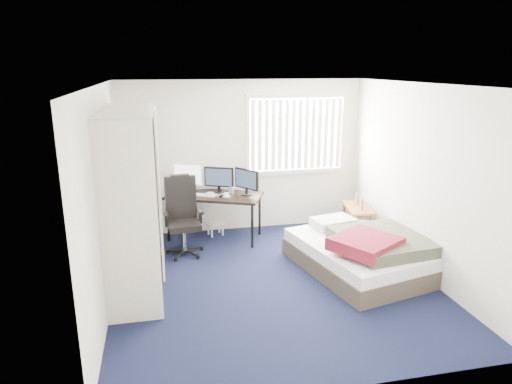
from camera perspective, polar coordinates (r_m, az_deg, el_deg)
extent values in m
plane|color=black|center=(6.04, 2.13, -11.15)|extent=(4.20, 4.20, 0.00)
plane|color=silver|center=(7.59, -1.67, 4.44)|extent=(4.00, 0.00, 4.00)
plane|color=silver|center=(3.70, 10.38, -7.99)|extent=(4.00, 0.00, 4.00)
plane|color=silver|center=(5.46, -18.52, -0.80)|extent=(0.00, 4.20, 4.20)
plane|color=silver|center=(6.37, 19.96, 1.34)|extent=(0.00, 4.20, 4.20)
plane|color=white|center=(5.40, 2.40, 13.29)|extent=(4.20, 4.20, 0.00)
cube|color=white|center=(7.72, 4.97, 7.22)|extent=(1.60, 0.02, 1.20)
cube|color=beige|center=(7.63, 5.14, 11.87)|extent=(1.72, 0.06, 0.06)
cube|color=beige|center=(7.81, 4.92, 2.61)|extent=(1.72, 0.06, 0.06)
cube|color=white|center=(7.67, 5.10, 7.15)|extent=(1.60, 0.04, 1.16)
cube|color=beige|center=(4.91, -15.59, -4.22)|extent=(0.60, 0.04, 2.20)
cube|color=beige|center=(6.63, -14.80, 0.96)|extent=(0.60, 0.04, 2.20)
cube|color=beige|center=(5.56, -15.95, 9.68)|extent=(0.60, 1.80, 0.04)
cube|color=beige|center=(5.61, -15.66, 5.82)|extent=(0.56, 1.74, 0.03)
cylinder|color=silver|center=(5.63, -15.57, 4.62)|extent=(0.03, 1.72, 0.03)
cube|color=#26262B|center=(5.63, -15.29, -0.07)|extent=(0.38, 1.10, 0.90)
cube|color=beige|center=(6.19, -12.00, 0.10)|extent=(0.03, 0.90, 2.20)
cube|color=white|center=(5.14, -16.03, 6.48)|extent=(0.38, 0.30, 0.24)
cube|color=gray|center=(5.64, -15.72, 7.15)|extent=(0.34, 0.28, 0.22)
cube|color=black|center=(7.28, -5.25, -0.46)|extent=(1.64, 1.23, 0.04)
cylinder|color=black|center=(7.36, -10.92, -3.49)|extent=(0.04, 0.04, 0.69)
cylinder|color=black|center=(7.86, -9.34, -2.17)|extent=(0.04, 0.04, 0.69)
cylinder|color=black|center=(6.97, -0.47, -4.31)|extent=(0.04, 0.04, 0.69)
cylinder|color=black|center=(7.49, 0.45, -2.85)|extent=(0.04, 0.04, 0.69)
cube|color=white|center=(7.46, -8.53, 2.21)|extent=(0.47, 0.23, 0.36)
cube|color=white|center=(7.46, -8.53, 2.21)|extent=(0.41, 0.19, 0.31)
cube|color=black|center=(7.31, -4.66, 1.88)|extent=(0.45, 0.22, 0.32)
cube|color=#1E2838|center=(7.31, -4.66, 1.88)|extent=(0.40, 0.18, 0.27)
cube|color=black|center=(7.15, -1.18, 1.64)|extent=(0.45, 0.22, 0.32)
cube|color=#1E2838|center=(7.15, -1.18, 1.64)|extent=(0.40, 0.18, 0.27)
cube|color=white|center=(7.23, -6.61, -0.38)|extent=(0.42, 0.29, 0.02)
cube|color=black|center=(7.14, -4.35, -0.49)|extent=(0.10, 0.12, 0.02)
cylinder|color=silver|center=(7.13, -3.10, 0.07)|extent=(0.08, 0.08, 0.16)
cube|color=white|center=(7.28, -5.25, -0.29)|extent=(0.39, 0.38, 0.00)
cube|color=black|center=(6.92, -8.87, -7.24)|extent=(0.60, 0.60, 0.11)
cylinder|color=silver|center=(6.85, -8.94, -5.76)|extent=(0.05, 0.05, 0.37)
cube|color=black|center=(6.77, -9.01, -4.10)|extent=(0.50, 0.50, 0.09)
cube|color=black|center=(6.86, -9.40, -0.66)|extent=(0.46, 0.13, 0.64)
cube|color=black|center=(6.79, -9.50, 1.56)|extent=(0.28, 0.13, 0.15)
cube|color=black|center=(6.68, -11.17, -2.74)|extent=(0.09, 0.26, 0.04)
cube|color=black|center=(6.75, -7.01, -2.38)|extent=(0.09, 0.26, 0.04)
cube|color=white|center=(7.55, -5.10, -3.91)|extent=(0.31, 0.28, 0.03)
cylinder|color=white|center=(7.49, -5.55, -4.95)|extent=(0.03, 0.03, 0.19)
cylinder|color=white|center=(7.61, -5.96, -4.62)|extent=(0.03, 0.03, 0.19)
cylinder|color=white|center=(7.56, -4.19, -4.71)|extent=(0.03, 0.03, 0.19)
cylinder|color=white|center=(7.68, -4.63, -4.39)|extent=(0.03, 0.03, 0.19)
cube|color=brown|center=(7.57, 12.62, -1.91)|extent=(0.49, 0.79, 0.04)
cube|color=brown|center=(7.32, 12.05, -4.61)|extent=(0.05, 0.05, 0.47)
cube|color=brown|center=(7.92, 10.91, -2.97)|extent=(0.05, 0.05, 0.47)
cube|color=brown|center=(7.39, 14.23, -4.53)|extent=(0.05, 0.05, 0.47)
cube|color=brown|center=(7.99, 12.93, -2.93)|extent=(0.05, 0.05, 0.47)
cube|color=brown|center=(7.39, 13.00, -1.49)|extent=(0.04, 0.14, 0.18)
cube|color=brown|center=(7.64, 12.47, -0.88)|extent=(0.04, 0.14, 0.18)
cube|color=#40372E|center=(6.49, 12.75, -8.41)|extent=(1.78, 2.12, 0.24)
cube|color=white|center=(6.41, 12.85, -6.81)|extent=(1.73, 2.08, 0.17)
cube|color=beige|center=(6.84, 9.62, -3.81)|extent=(0.67, 0.52, 0.14)
cube|color=#383C2D|center=(6.27, 15.42, -6.05)|extent=(1.18, 1.27, 0.18)
cube|color=#5B0F23|center=(5.96, 13.51, -6.30)|extent=(1.00, 0.99, 0.16)
cube|color=tan|center=(5.91, -14.08, -10.63)|extent=(0.48, 0.41, 0.30)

